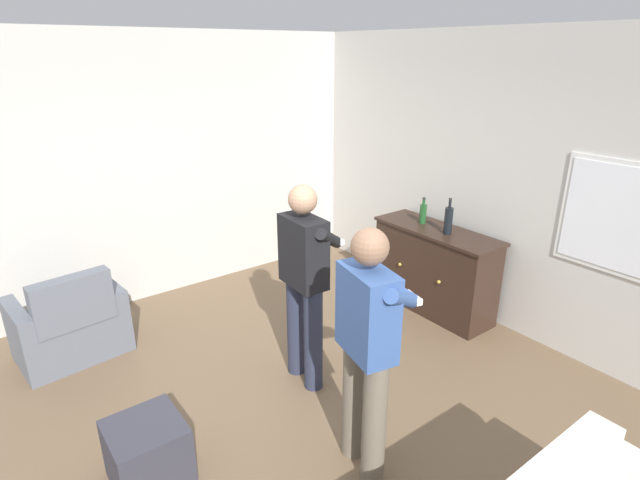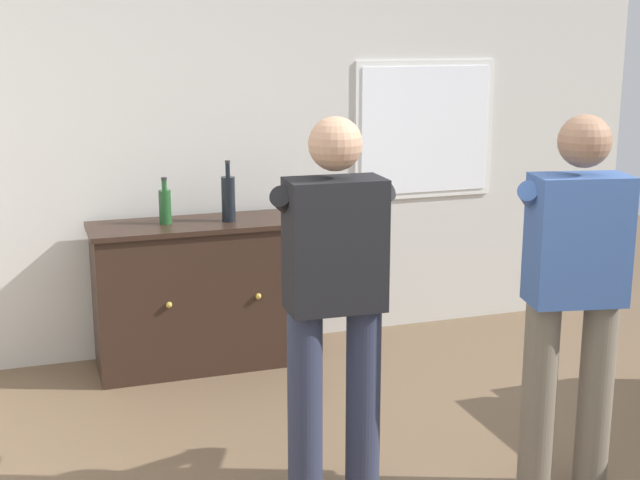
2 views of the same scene
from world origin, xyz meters
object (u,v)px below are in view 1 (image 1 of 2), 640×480
sideboard_cabinet (434,269)px  armchair (71,327)px  person_standing_left (305,277)px  ottoman (148,453)px  bottle_wine_green (448,220)px  bottle_liquor_amber (423,213)px  person_standing_right (368,344)px

sideboard_cabinet → armchair: bearing=-112.5°
person_standing_left → ottoman: bearing=-79.4°
bottle_wine_green → bottle_liquor_amber: (-0.37, 0.05, -0.03)m
armchair → ottoman: (1.80, 0.06, -0.08)m
sideboard_cabinet → bottle_liquor_amber: 0.60m
sideboard_cabinet → person_standing_left: (0.19, -1.78, 0.49)m
person_standing_left → person_standing_right: size_ratio=1.00×
armchair → ottoman: 1.80m
armchair → bottle_wine_green: 3.64m
bottle_liquor_amber → ottoman: bottle_liquor_amber is taller
armchair → sideboard_cabinet: 3.53m
sideboard_cabinet → ottoman: sideboard_cabinet is taller
sideboard_cabinet → person_standing_right: (1.19, -2.02, 0.49)m
sideboard_cabinet → bottle_wine_green: 0.61m
bottle_liquor_amber → ottoman: 3.39m
bottle_liquor_amber → person_standing_right: size_ratio=0.16×
armchair → sideboard_cabinet: bearing=67.5°
bottle_wine_green → bottle_liquor_amber: bearing=172.6°
sideboard_cabinet → bottle_wine_green: size_ratio=3.72×
ottoman → person_standing_right: person_standing_right is taller
armchair → person_standing_left: bearing=43.9°
bottle_wine_green → person_standing_left: size_ratio=0.22×
sideboard_cabinet → person_standing_right: bearing=-59.6°
sideboard_cabinet → ottoman: size_ratio=3.03×
armchair → bottle_wine_green: bottle_wine_green is taller
armchair → person_standing_right: 2.89m
armchair → ottoman: armchair is taller
sideboard_cabinet → person_standing_left: person_standing_left is taller
bottle_liquor_amber → person_standing_left: (0.41, -1.80, -0.07)m
armchair → sideboard_cabinet: size_ratio=0.69×
sideboard_cabinet → bottle_wine_green: (0.14, -0.03, 0.59)m
armchair → bottle_liquor_amber: 3.54m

